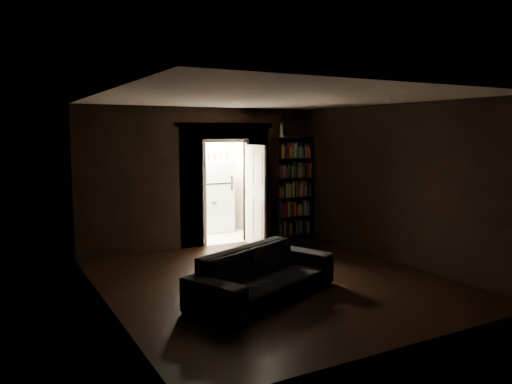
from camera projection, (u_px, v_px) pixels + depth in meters
ground at (273, 281)px, 7.76m from camera, size 5.50×5.50×0.00m
room_walls at (241, 169)px, 8.49m from camera, size 5.02×5.61×2.84m
kitchen_alcove at (205, 181)px, 11.23m from camera, size 2.20×1.80×2.60m
sofa at (264, 266)px, 6.92m from camera, size 2.56×1.87×0.90m
bookshelf at (291, 188)px, 10.84m from camera, size 0.94×0.45×2.20m
refrigerator at (214, 196)px, 11.64m from camera, size 0.88×0.84×1.65m
door at (256, 196)px, 10.10m from camera, size 0.09×0.85×2.05m
figurine at (282, 129)px, 10.59m from camera, size 0.13×0.13×0.33m
bottles at (218, 155)px, 11.48m from camera, size 0.63×0.19×0.26m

